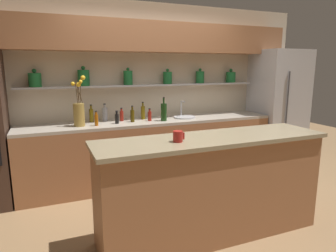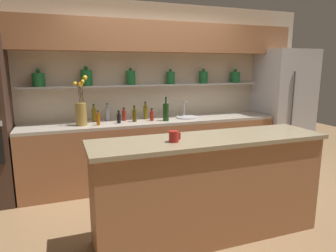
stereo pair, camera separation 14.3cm
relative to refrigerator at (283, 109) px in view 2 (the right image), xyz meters
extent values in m
plane|color=olive|center=(-2.20, -1.20, -0.97)|extent=(12.00, 12.00, 0.00)
cube|color=beige|center=(-2.20, 0.40, 0.33)|extent=(5.20, 0.10, 2.60)
cube|color=#B7B7BC|center=(-2.25, 0.26, 0.43)|extent=(3.58, 0.18, 0.02)
cylinder|color=#19602D|center=(-3.77, 0.25, 0.53)|extent=(0.16, 0.16, 0.18)
sphere|color=#19602D|center=(-3.77, 0.25, 0.65)|extent=(0.06, 0.06, 0.06)
cylinder|color=#19602D|center=(-3.16, 0.25, 0.55)|extent=(0.16, 0.16, 0.21)
sphere|color=#19602D|center=(-3.16, 0.25, 0.69)|extent=(0.05, 0.05, 0.05)
cylinder|color=#19602D|center=(-2.54, 0.25, 0.55)|extent=(0.13, 0.13, 0.20)
sphere|color=#19602D|center=(-2.54, 0.25, 0.67)|extent=(0.05, 0.05, 0.05)
cylinder|color=#19602D|center=(-1.93, 0.25, 0.54)|extent=(0.13, 0.13, 0.18)
sphere|color=#19602D|center=(-1.93, 0.25, 0.65)|extent=(0.05, 0.05, 0.05)
cylinder|color=#19602D|center=(-1.37, 0.25, 0.54)|extent=(0.13, 0.13, 0.19)
sphere|color=#19602D|center=(-1.37, 0.25, 0.65)|extent=(0.05, 0.05, 0.05)
cylinder|color=#19602D|center=(-0.80, 0.25, 0.53)|extent=(0.15, 0.15, 0.17)
sphere|color=#19602D|center=(-0.80, 0.25, 0.64)|extent=(0.05, 0.05, 0.05)
cube|color=#99603D|center=(-2.20, 0.18, 1.12)|extent=(4.42, 0.34, 0.42)
cube|color=#99603D|center=(-2.25, 0.04, -0.53)|extent=(3.68, 0.62, 0.88)
cube|color=#ADA393|center=(-2.25, 0.04, -0.07)|extent=(3.68, 0.62, 0.04)
cube|color=#99603D|center=(-2.20, -1.57, -0.48)|extent=(2.24, 0.55, 0.98)
cube|color=gray|center=(-2.20, -1.57, 0.03)|extent=(2.30, 0.61, 0.04)
cube|color=#B7B7BC|center=(0.00, 0.00, 0.00)|extent=(0.79, 0.70, 1.95)
cylinder|color=#4C4C51|center=(-0.14, -0.37, 0.10)|extent=(0.02, 0.02, 1.07)
cylinder|color=olive|center=(-3.27, -0.02, 0.09)|extent=(0.14, 0.14, 0.29)
cylinder|color=#4C3319|center=(-3.24, -0.02, 0.40)|extent=(0.02, 0.08, 0.32)
sphere|color=yellow|center=(-3.20, -0.01, 0.57)|extent=(0.06, 0.06, 0.06)
cylinder|color=#4C3319|center=(-3.26, -0.05, 0.38)|extent=(0.07, 0.04, 0.27)
sphere|color=yellow|center=(-3.24, -0.09, 0.52)|extent=(0.05, 0.05, 0.05)
cylinder|color=#4C3319|center=(-3.27, -0.03, 0.36)|extent=(0.02, 0.01, 0.24)
sphere|color=yellow|center=(-3.26, -0.07, 0.48)|extent=(0.06, 0.06, 0.06)
cylinder|color=#4C3319|center=(-3.29, -0.03, 0.37)|extent=(0.02, 0.05, 0.25)
sphere|color=yellow|center=(-3.33, -0.04, 0.49)|extent=(0.05, 0.05, 0.05)
cylinder|color=#4C3319|center=(-3.26, -0.01, 0.37)|extent=(0.02, 0.02, 0.26)
sphere|color=yellow|center=(-3.23, 0.02, 0.50)|extent=(0.04, 0.04, 0.04)
cylinder|color=#B7B7BC|center=(-1.74, 0.04, -0.04)|extent=(0.33, 0.33, 0.02)
cylinder|color=#B7B7BC|center=(-1.74, 0.16, 0.08)|extent=(0.02, 0.02, 0.22)
cylinder|color=#B7B7BC|center=(-1.74, 0.10, 0.19)|extent=(0.02, 0.12, 0.02)
cylinder|color=#9E4C0A|center=(-3.07, -0.08, 0.02)|extent=(0.05, 0.05, 0.15)
cylinder|color=#9E4C0A|center=(-3.07, -0.08, 0.11)|extent=(0.03, 0.03, 0.04)
cylinder|color=black|center=(-3.07, -0.08, 0.14)|extent=(0.03, 0.03, 0.01)
cylinder|color=maroon|center=(-2.31, -0.01, 0.01)|extent=(0.05, 0.05, 0.13)
cylinder|color=maroon|center=(-2.31, -0.01, 0.09)|extent=(0.03, 0.03, 0.04)
cylinder|color=black|center=(-2.31, -0.01, 0.12)|extent=(0.03, 0.03, 0.01)
cylinder|color=black|center=(-2.78, -0.03, 0.01)|extent=(0.05, 0.05, 0.13)
cylinder|color=black|center=(-2.78, -0.03, 0.09)|extent=(0.03, 0.03, 0.04)
cylinder|color=black|center=(-2.78, -0.03, 0.11)|extent=(0.03, 0.03, 0.01)
cylinder|color=maroon|center=(-2.68, 0.14, 0.02)|extent=(0.05, 0.05, 0.14)
cylinder|color=maroon|center=(-2.68, 0.14, 0.10)|extent=(0.03, 0.03, 0.04)
cylinder|color=black|center=(-2.68, 0.14, 0.13)|extent=(0.03, 0.03, 0.01)
cylinder|color=#193814|center=(-2.12, -0.08, 0.07)|extent=(0.08, 0.08, 0.25)
cylinder|color=#193814|center=(-2.12, -0.08, 0.23)|extent=(0.02, 0.02, 0.08)
cylinder|color=black|center=(-2.12, -0.08, 0.28)|extent=(0.03, 0.03, 0.01)
cylinder|color=brown|center=(-3.09, 0.21, 0.04)|extent=(0.06, 0.06, 0.18)
cylinder|color=brown|center=(-3.09, 0.21, 0.15)|extent=(0.03, 0.03, 0.05)
cylinder|color=black|center=(-3.09, 0.21, 0.18)|extent=(0.03, 0.03, 0.01)
cylinder|color=brown|center=(-2.35, 0.16, 0.04)|extent=(0.06, 0.06, 0.19)
cylinder|color=brown|center=(-2.35, 0.16, 0.16)|extent=(0.03, 0.03, 0.05)
cylinder|color=black|center=(-2.35, 0.16, 0.19)|extent=(0.03, 0.03, 0.01)
cylinder|color=#47380A|center=(-2.56, 0.00, 0.03)|extent=(0.06, 0.06, 0.17)
cylinder|color=#47380A|center=(-2.56, 0.00, 0.14)|extent=(0.03, 0.03, 0.05)
cylinder|color=black|center=(-2.56, 0.00, 0.17)|extent=(0.03, 0.03, 0.01)
cylinder|color=gray|center=(-2.90, 0.22, 0.04)|extent=(0.07, 0.07, 0.19)
cylinder|color=gray|center=(-2.90, 0.22, 0.16)|extent=(0.03, 0.03, 0.04)
cylinder|color=black|center=(-2.90, 0.22, 0.19)|extent=(0.03, 0.03, 0.01)
cylinder|color=maroon|center=(-2.59, -1.62, 0.09)|extent=(0.09, 0.09, 0.10)
cube|color=maroon|center=(-2.54, -1.62, 0.09)|extent=(0.02, 0.01, 0.06)
camera|label=1|loc=(-3.66, -3.98, 0.71)|focal=32.00mm
camera|label=2|loc=(-3.53, -4.04, 0.71)|focal=32.00mm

